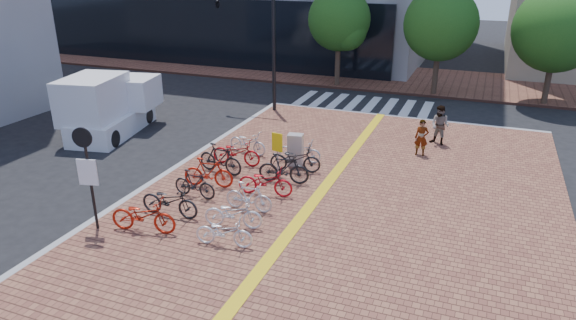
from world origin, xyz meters
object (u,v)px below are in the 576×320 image
at_px(traffic_light_pole, 248,25).
at_px(bike_0, 143,215).
at_px(bike_5, 236,152).
at_px(bike_12, 295,159).
at_px(pedestrian_a, 422,138).
at_px(bike_4, 220,159).
at_px(yellow_sign, 277,146).
at_px(bike_7, 224,232).
at_px(bike_11, 284,168).
at_px(bike_8, 233,213).
at_px(pedestrian_b, 440,125).
at_px(bike_1, 170,201).
at_px(bike_9, 249,197).
at_px(box_truck, 110,106).
at_px(bike_10, 265,181).
at_px(utility_box, 295,150).
at_px(bike_2, 194,184).
at_px(bike_3, 208,172).
at_px(bike_6, 248,142).
at_px(notice_sign, 87,167).
at_px(bike_13, 300,151).

bearing_deg(traffic_light_pole, bike_0, -77.81).
bearing_deg(bike_5, bike_12, -89.74).
bearing_deg(pedestrian_a, bike_4, -148.58).
relative_size(yellow_sign, traffic_light_pole, 0.26).
xyz_separation_m(bike_5, yellow_sign, (1.86, -0.31, 0.62)).
xyz_separation_m(bike_7, bike_11, (-0.05, 4.65, 0.12)).
relative_size(bike_8, pedestrian_a, 1.19).
distance_m(pedestrian_b, traffic_light_pole, 11.03).
bearing_deg(bike_11, bike_1, 138.02).
bearing_deg(yellow_sign, bike_0, -110.61).
bearing_deg(bike_5, bike_9, -151.98).
relative_size(bike_9, box_truck, 0.31).
bearing_deg(bike_12, bike_11, 167.78).
relative_size(bike_10, traffic_light_pole, 0.30).
bearing_deg(utility_box, traffic_light_pole, 127.25).
distance_m(bike_5, bike_11, 2.55).
height_order(bike_2, bike_3, bike_3).
relative_size(bike_3, bike_12, 0.93).
height_order(bike_2, bike_4, bike_4).
bearing_deg(bike_7, bike_10, -4.82).
xyz_separation_m(bike_6, bike_10, (2.31, -3.42, 0.03)).
bearing_deg(bike_9, bike_0, 135.40).
xyz_separation_m(bike_6, yellow_sign, (2.00, -1.62, 0.66)).
distance_m(bike_0, notice_sign, 2.12).
height_order(bike_3, bike_4, bike_4).
relative_size(bike_11, notice_sign, 0.58).
relative_size(bike_1, box_truck, 0.37).
relative_size(bike_1, notice_sign, 0.61).
xyz_separation_m(yellow_sign, box_truck, (-9.19, 1.95, 0.06)).
bearing_deg(utility_box, bike_7, -87.62).
height_order(bike_5, bike_12, bike_5).
height_order(bike_10, bike_13, bike_10).
height_order(bike_10, yellow_sign, yellow_sign).
distance_m(bike_1, bike_3, 2.37).
xyz_separation_m(bike_9, pedestrian_b, (4.99, 8.68, 0.37)).
xyz_separation_m(bike_0, bike_5, (0.18, 5.73, -0.01)).
distance_m(bike_12, bike_13, 1.04).
relative_size(bike_8, traffic_light_pole, 0.29).
bearing_deg(bike_11, utility_box, -1.77).
bearing_deg(bike_8, pedestrian_a, -39.57).
distance_m(notice_sign, box_truck, 9.67).
bearing_deg(yellow_sign, bike_12, 44.07).
distance_m(bike_6, bike_10, 4.12).
bearing_deg(traffic_light_pole, bike_3, -72.67).
xyz_separation_m(bike_3, bike_10, (2.15, 0.10, -0.04)).
bearing_deg(bike_12, pedestrian_a, -61.47).
bearing_deg(bike_13, bike_1, 156.79).
distance_m(bike_2, bike_3, 0.93).
bearing_deg(bike_5, yellow_sign, -103.91).
xyz_separation_m(bike_4, bike_13, (2.39, 2.17, -0.11)).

